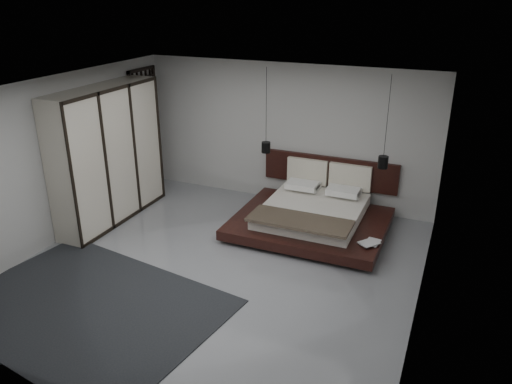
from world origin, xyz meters
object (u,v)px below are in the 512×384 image
at_px(wardrobe, 108,155).
at_px(rug, 87,307).
at_px(bed, 313,214).
at_px(lattice_screen, 146,130).
at_px(pendant_right, 383,162).
at_px(pendant_left, 266,147).

bearing_deg(wardrobe, rug, -59.67).
relative_size(wardrobe, rug, 0.70).
bearing_deg(bed, lattice_screen, 172.13).
xyz_separation_m(lattice_screen, wardrobe, (0.25, -1.59, -0.04)).
height_order(lattice_screen, pendant_right, pendant_right).
distance_m(lattice_screen, rug, 4.69).
distance_m(lattice_screen, bed, 4.06).
xyz_separation_m(bed, pendant_right, (1.10, 0.41, 1.02)).
height_order(pendant_right, rug, pendant_right).
xyz_separation_m(lattice_screen, rug, (1.75, -4.15, -1.29)).
xyz_separation_m(bed, wardrobe, (-3.64, -1.05, 0.98)).
xyz_separation_m(pendant_right, wardrobe, (-4.74, -1.46, -0.04)).
height_order(wardrobe, rug, wardrobe).
bearing_deg(wardrobe, pendant_right, 17.14).
bearing_deg(rug, wardrobe, 120.33).
distance_m(pendant_right, rug, 5.33).
relative_size(pendant_left, pendant_right, 0.99).
distance_m(bed, rug, 4.21).
relative_size(pendant_left, wardrobe, 0.63).
bearing_deg(rug, bed, 59.30).
xyz_separation_m(wardrobe, rug, (1.50, -2.56, -1.25)).
bearing_deg(rug, pendant_right, 51.12).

